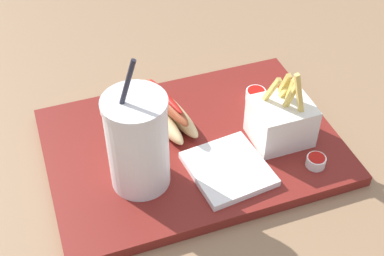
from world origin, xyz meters
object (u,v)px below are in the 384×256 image
at_px(ketchup_cup_1, 256,94).
at_px(ketchup_cup_3, 284,91).
at_px(soda_cup, 138,142).
at_px(hot_dog_1, 166,111).
at_px(ketchup_cup_2, 316,161).
at_px(napkin_stack, 228,169).
at_px(fries_basket, 281,120).

relative_size(ketchup_cup_1, ketchup_cup_3, 1.17).
xyz_separation_m(soda_cup, ketchup_cup_1, (-0.24, -0.12, -0.07)).
bearing_deg(soda_cup, ketchup_cup_3, -160.06).
xyz_separation_m(hot_dog_1, ketchup_cup_1, (-0.17, -0.00, -0.01)).
xyz_separation_m(hot_dog_1, ketchup_cup_2, (-0.19, 0.18, -0.01)).
distance_m(soda_cup, ketchup_cup_3, 0.32).
bearing_deg(napkin_stack, ketchup_cup_2, 165.90).
distance_m(fries_basket, ketchup_cup_3, 0.11).
distance_m(fries_basket, napkin_stack, 0.12).
bearing_deg(ketchup_cup_2, soda_cup, -13.39).
relative_size(ketchup_cup_1, ketchup_cup_2, 1.17).
bearing_deg(soda_cup, fries_basket, -176.85).
bearing_deg(ketchup_cup_1, soda_cup, 25.46).
distance_m(ketchup_cup_3, napkin_stack, 0.21).
bearing_deg(fries_basket, ketchup_cup_2, 108.51).
distance_m(fries_basket, ketchup_cup_2, 0.08).
bearing_deg(hot_dog_1, ketchup_cup_3, 178.50).
relative_size(ketchup_cup_1, napkin_stack, 0.29).
height_order(fries_basket, ketchup_cup_3, fries_basket).
bearing_deg(fries_basket, hot_dog_1, -31.51).
bearing_deg(napkin_stack, hot_dog_1, -68.90).
bearing_deg(ketchup_cup_1, ketchup_cup_2, 96.75).
relative_size(soda_cup, napkin_stack, 1.84).
relative_size(soda_cup, hot_dog_1, 1.40).
height_order(hot_dog_1, ketchup_cup_1, hot_dog_1).
bearing_deg(ketchup_cup_3, napkin_stack, 39.75).
bearing_deg(soda_cup, hot_dog_1, -124.00).
height_order(ketchup_cup_3, napkin_stack, ketchup_cup_3).
relative_size(ketchup_cup_3, napkin_stack, 0.25).
relative_size(fries_basket, ketchup_cup_2, 4.72).
height_order(ketchup_cup_1, ketchup_cup_2, ketchup_cup_1).
bearing_deg(ketchup_cup_3, ketchup_cup_2, 79.67).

